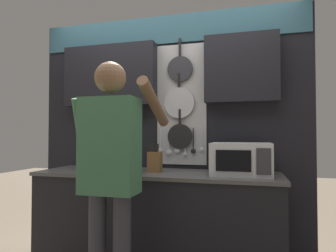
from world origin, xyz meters
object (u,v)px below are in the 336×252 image
microwave (241,159)px  person (111,165)px  knife_block (155,161)px  utensil_crock (132,161)px

microwave → person: person is taller
microwave → person: size_ratio=0.27×
knife_block → person: 0.66m
microwave → knife_block: bearing=180.0°
knife_block → person: person is taller
person → utensil_crock: bearing=99.8°
utensil_crock → person: size_ratio=0.20×
knife_block → microwave: bearing=-0.0°
knife_block → utensil_crock: bearing=179.6°
person → microwave: bearing=37.6°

